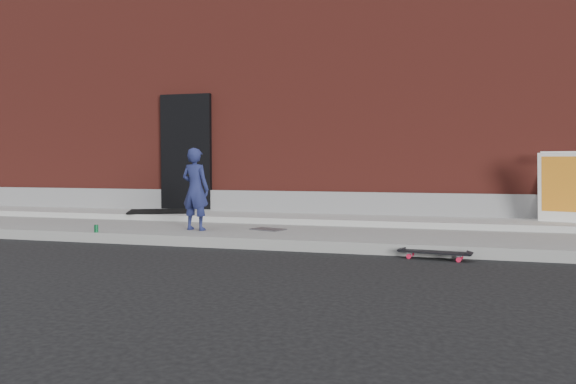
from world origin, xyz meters
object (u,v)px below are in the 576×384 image
(skateboard, at_px, (435,253))
(soda_can, at_px, (96,229))
(pizza_sign, at_px, (562,186))
(child, at_px, (195,189))

(skateboard, xyz_separation_m, soda_can, (-4.87, 0.17, 0.13))
(skateboard, relative_size, pizza_sign, 0.79)
(skateboard, distance_m, pizza_sign, 3.37)
(skateboard, bearing_deg, pizza_sign, 54.26)
(child, relative_size, soda_can, 11.19)
(child, bearing_deg, soda_can, 36.69)
(pizza_sign, bearing_deg, soda_can, -159.80)
(pizza_sign, xyz_separation_m, soda_can, (-6.79, -2.50, -0.60))
(skateboard, xyz_separation_m, pizza_sign, (1.92, 2.67, 0.73))
(child, bearing_deg, pizza_sign, -151.10)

